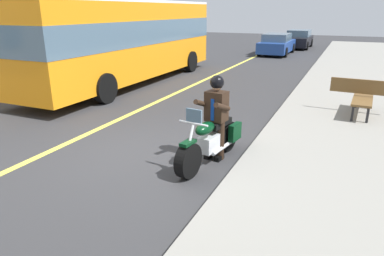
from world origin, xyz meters
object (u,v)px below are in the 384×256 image
at_px(motorcycle_main, 211,140).
at_px(car_dark, 299,39).
at_px(car_silver, 277,44).
at_px(bus_far, 128,37).
at_px(rider_main, 216,110).
at_px(bench_sidewalk, 364,94).

bearing_deg(motorcycle_main, car_dark, -175.99).
bearing_deg(car_silver, bus_far, -16.48).
height_order(rider_main, bus_far, bus_far).
height_order(bus_far, car_dark, bus_far).
distance_m(rider_main, bus_far, 8.56).
xyz_separation_m(bus_far, bench_sidewalk, (1.68, 8.87, -1.16)).
relative_size(bus_far, bench_sidewalk, 6.06).
distance_m(rider_main, car_silver, 18.56).
xyz_separation_m(rider_main, bus_far, (-5.96, -6.09, 0.84)).
relative_size(rider_main, car_dark, 0.38).
bearing_deg(car_silver, car_dark, 171.80).
xyz_separation_m(rider_main, car_dark, (-23.46, -1.68, -0.35)).
relative_size(bus_far, car_dark, 2.40).
bearing_deg(car_dark, bench_sidewalk, 13.10).
xyz_separation_m(rider_main, car_silver, (-18.40, -2.41, -0.35)).
height_order(motorcycle_main, bench_sidewalk, motorcycle_main).
bearing_deg(rider_main, car_silver, -172.54).
xyz_separation_m(rider_main, bench_sidewalk, (-4.28, 2.78, -0.32)).
xyz_separation_m(motorcycle_main, car_silver, (-18.59, -2.39, 0.24)).
bearing_deg(motorcycle_main, bench_sidewalk, 147.83).
xyz_separation_m(car_silver, bench_sidewalk, (14.13, 5.19, 0.02)).
bearing_deg(rider_main, bus_far, -134.36).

